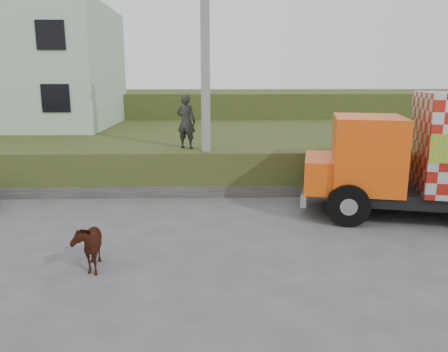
{
  "coord_description": "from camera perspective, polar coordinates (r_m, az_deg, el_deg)",
  "views": [
    {
      "loc": [
        -0.81,
        -10.23,
        3.95
      ],
      "look_at": [
        -0.47,
        1.53,
        1.3
      ],
      "focal_mm": 35.0,
      "sensor_mm": 36.0,
      "label": 1
    }
  ],
  "objects": [
    {
      "name": "ground",
      "position": [
        11.0,
        2.73,
        -8.37
      ],
      "size": [
        120.0,
        120.0,
        0.0
      ],
      "primitive_type": "plane",
      "color": "#474749",
      "rests_on": "ground"
    },
    {
      "name": "embankment",
      "position": [
        20.5,
        0.65,
        3.72
      ],
      "size": [
        40.0,
        12.0,
        1.5
      ],
      "primitive_type": "cube",
      "color": "#2C4A18",
      "rests_on": "ground"
    },
    {
      "name": "embankment_far",
      "position": [
        32.34,
        -0.2,
        8.36
      ],
      "size": [
        40.0,
        12.0,
        3.0
      ],
      "primitive_type": "cube",
      "color": "#2C4A18",
      "rests_on": "ground"
    },
    {
      "name": "retaining_strip",
      "position": [
        14.96,
        -6.15,
        -1.89
      ],
      "size": [
        16.0,
        0.5,
        0.4
      ],
      "primitive_type": "cube",
      "color": "#595651",
      "rests_on": "ground"
    },
    {
      "name": "building",
      "position": [
        25.38,
        -26.0,
        12.7
      ],
      "size": [
        10.0,
        8.0,
        6.0
      ],
      "primitive_type": "cube",
      "color": "#A5C2A8",
      "rests_on": "embankment"
    },
    {
      "name": "utility_pole",
      "position": [
        14.84,
        -2.43,
        13.17
      ],
      "size": [
        1.2,
        0.3,
        8.0
      ],
      "color": "gray",
      "rests_on": "ground"
    },
    {
      "name": "cow",
      "position": [
        9.71,
        -17.38,
        -8.52
      ],
      "size": [
        0.83,
        1.35,
        1.07
      ],
      "primitive_type": "imported",
      "rotation": [
        0.0,
        0.0,
        0.21
      ],
      "color": "#351B0D",
      "rests_on": "ground"
    },
    {
      "name": "pedestrian",
      "position": [
        15.51,
        -4.97,
        7.11
      ],
      "size": [
        0.81,
        0.67,
        1.91
      ],
      "primitive_type": "imported",
      "rotation": [
        0.0,
        0.0,
        2.78
      ],
      "color": "#2B2926",
      "rests_on": "embankment"
    }
  ]
}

